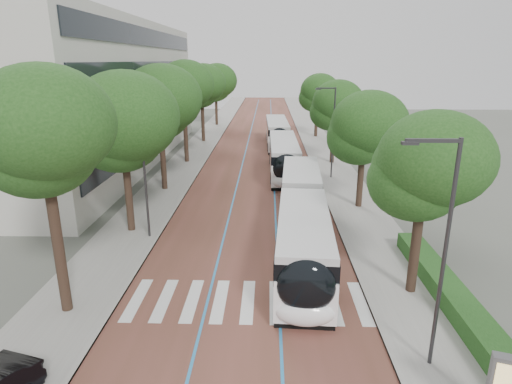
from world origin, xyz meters
TOP-DOWN VIEW (x-y plane):
  - ground at (0.00, 0.00)m, footprint 160.00×160.00m
  - road at (0.00, 40.00)m, footprint 11.00×140.00m
  - sidewalk_left at (-7.50, 40.00)m, footprint 4.00×140.00m
  - sidewalk_right at (7.50, 40.00)m, footprint 4.00×140.00m
  - kerb_left at (-5.60, 40.00)m, footprint 0.20×140.00m
  - kerb_right at (5.60, 40.00)m, footprint 0.20×140.00m
  - zebra_crossing at (0.20, 1.00)m, footprint 10.55×3.60m
  - lane_line_left at (-1.60, 40.00)m, footprint 0.12×126.00m
  - lane_line_right at (1.60, 40.00)m, footprint 0.12×126.00m
  - office_building at (-19.47, 28.00)m, footprint 18.11×40.00m
  - hedge at (9.10, 0.00)m, footprint 1.20×14.00m
  - streetlight_near at (6.62, -3.00)m, footprint 1.82×0.20m
  - streetlight_far at (6.62, 22.00)m, footprint 1.82×0.20m
  - lamp_post_left at (-6.10, 8.00)m, footprint 0.14×0.14m
  - trees_left at (-7.50, 26.70)m, footprint 6.39×60.77m
  - trees_right at (7.70, 23.16)m, footprint 5.28×47.01m
  - lead_bus at (3.04, 7.26)m, footprint 3.56×18.51m
  - bus_queued_0 at (2.52, 23.21)m, footprint 2.64×12.42m
  - bus_queued_1 at (2.16, 37.06)m, footprint 2.85×12.46m

SIDE VIEW (x-z plane):
  - ground at x=0.00m, z-range 0.00..0.00m
  - road at x=0.00m, z-range 0.00..0.02m
  - lane_line_left at x=-1.60m, z-range 0.02..0.03m
  - lane_line_right at x=1.60m, z-range 0.02..0.03m
  - zebra_crossing at x=0.20m, z-range 0.02..0.03m
  - sidewalk_left at x=-7.50m, z-range 0.00..0.12m
  - sidewalk_right at x=7.50m, z-range 0.00..0.12m
  - kerb_left at x=-5.60m, z-range -0.01..0.13m
  - kerb_right at x=5.60m, z-range -0.01..0.13m
  - hedge at x=9.10m, z-range 0.12..0.92m
  - bus_queued_0 at x=2.52m, z-range 0.02..3.22m
  - bus_queued_1 at x=2.16m, z-range 0.02..3.22m
  - lead_bus at x=3.04m, z-range 0.03..3.23m
  - lamp_post_left at x=-6.10m, z-range 0.12..8.12m
  - streetlight_near at x=6.62m, z-range 0.82..8.82m
  - streetlight_far at x=6.62m, z-range 0.82..8.82m
  - trees_right at x=7.70m, z-range 1.68..9.76m
  - trees_left at x=-7.50m, z-range 1.98..11.81m
  - office_building at x=-19.47m, z-range 0.00..14.00m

